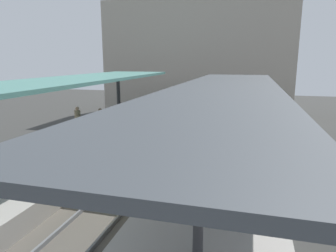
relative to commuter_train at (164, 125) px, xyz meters
name	(u,v)px	position (x,y,z in m)	size (l,w,h in m)	color
ground_plane	(128,191)	(0.00, -5.47, -1.73)	(80.00, 80.00, 0.00)	#383835
platform_left	(49,172)	(-3.80, -5.47, -1.23)	(4.40, 28.00, 1.00)	#ADA8A0
platform_right	(219,190)	(3.80, -5.47, -1.23)	(4.40, 28.00, 1.00)	#ADA8A0
track_ballast	(128,189)	(0.00, -5.47, -1.63)	(3.20, 28.00, 0.20)	#59544C
rail_near_side	(112,184)	(-0.72, -5.47, -1.46)	(0.08, 28.00, 0.14)	slate
rail_far_side	(144,187)	(0.72, -5.47, -1.46)	(0.08, 28.00, 0.14)	slate
commuter_train	(164,125)	(0.00, 0.00, 0.00)	(2.78, 11.59, 3.10)	#ADADB2
canopy_left	(61,82)	(-3.80, -4.07, 2.68)	(4.18, 21.00, 3.54)	#333335
canopy_right	(226,89)	(3.80, -4.07, 2.54)	(4.18, 21.00, 3.39)	#333335
platform_bench	(241,163)	(4.56, -4.90, -0.26)	(1.40, 0.41, 0.86)	black
platform_sign	(233,122)	(4.04, -2.57, 0.90)	(0.90, 0.08, 2.21)	#262628
litter_bin	(256,191)	(5.12, -7.29, -0.33)	(0.44, 0.44, 0.80)	#2D2D30
passenger_near_bench	(101,121)	(-4.00, -0.07, 0.08)	(0.36, 0.36, 1.57)	#386B3D
passenger_mid_platform	(247,122)	(4.63, 1.41, 0.19)	(0.36, 0.36, 1.77)	#7A337A
passenger_far_end	(78,120)	(-5.35, -0.41, 0.14)	(0.36, 0.36, 1.67)	#232328
station_building_backdrop	(198,59)	(-0.58, 14.53, 3.77)	(18.00, 6.00, 11.00)	#A89E8E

